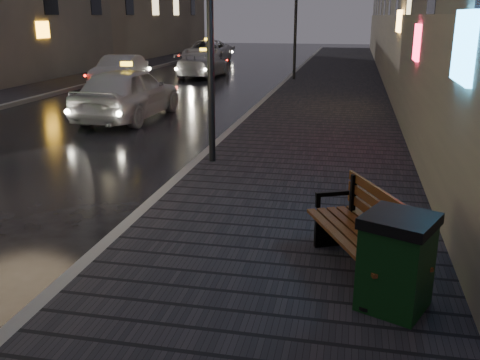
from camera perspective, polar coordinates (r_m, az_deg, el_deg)
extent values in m
cube|color=black|center=(26.08, 10.07, 10.06)|extent=(4.60, 58.00, 0.15)
cube|color=slate|center=(26.27, 4.75, 10.31)|extent=(0.20, 58.00, 0.15)
cube|color=black|center=(29.33, -15.78, 10.45)|extent=(2.40, 58.00, 0.15)
cube|color=slate|center=(28.76, -13.44, 10.50)|extent=(0.20, 58.00, 0.15)
cylinder|color=black|center=(11.27, -3.16, 14.44)|extent=(0.14, 0.14, 5.00)
cylinder|color=black|center=(27.04, 5.93, 15.95)|extent=(0.14, 0.14, 5.00)
cube|color=black|center=(6.09, 16.11, -11.01)|extent=(0.53, 0.29, 0.44)
cube|color=black|center=(6.04, 18.45, -7.39)|extent=(0.09, 0.09, 0.78)
cube|color=black|center=(5.84, 16.06, -6.48)|extent=(0.45, 0.25, 0.06)
cube|color=black|center=(7.44, 10.01, -5.29)|extent=(0.53, 0.29, 0.44)
cube|color=black|center=(7.40, 11.91, -2.32)|extent=(0.09, 0.09, 0.78)
cube|color=black|center=(7.23, 9.82, -1.44)|extent=(0.45, 0.25, 0.06)
cube|color=#47250F|center=(6.65, 12.88, -5.88)|extent=(1.46, 2.10, 0.04)
cube|color=#47250F|center=(6.65, 15.13, -3.08)|extent=(0.87, 1.83, 0.44)
cube|color=black|center=(5.98, 16.29, -8.95)|extent=(0.85, 0.85, 0.94)
cube|color=black|center=(5.77, 16.72, -4.22)|extent=(0.91, 0.91, 0.12)
imported|color=silver|center=(17.49, -11.84, 9.09)|extent=(2.13, 4.94, 1.66)
imported|color=#97999F|center=(25.98, -12.72, 11.28)|extent=(1.78, 4.36, 1.41)
imported|color=#BBBAC1|center=(29.45, -3.93, 12.26)|extent=(2.08, 4.79, 1.37)
imported|color=#BCBBC2|center=(38.01, -3.52, 13.50)|extent=(2.85, 5.72, 1.56)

